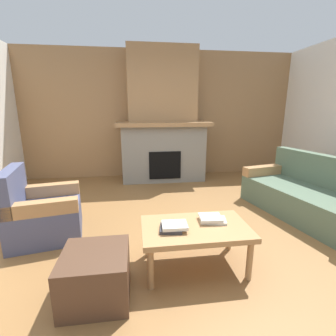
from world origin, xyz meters
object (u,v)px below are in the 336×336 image
(couch, at_px, (309,196))
(fireplace, at_px, (163,125))
(armchair, at_px, (42,213))
(coffee_table, at_px, (195,231))
(ottoman, at_px, (96,275))

(couch, bearing_deg, fireplace, 130.39)
(fireplace, distance_m, couch, 2.97)
(armchair, bearing_deg, fireplace, 53.06)
(armchair, bearing_deg, coffee_table, -26.27)
(fireplace, height_order, coffee_table, fireplace)
(ottoman, bearing_deg, armchair, 125.52)
(armchair, height_order, coffee_table, armchair)
(fireplace, xyz_separation_m, armchair, (-1.71, -2.27, -0.87))
(fireplace, distance_m, armchair, 2.97)
(couch, height_order, armchair, same)
(coffee_table, xyz_separation_m, ottoman, (-0.88, -0.27, -0.18))
(coffee_table, distance_m, ottoman, 0.94)
(coffee_table, relative_size, ottoman, 1.92)
(fireplace, distance_m, ottoman, 3.62)
(coffee_table, height_order, ottoman, coffee_table)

